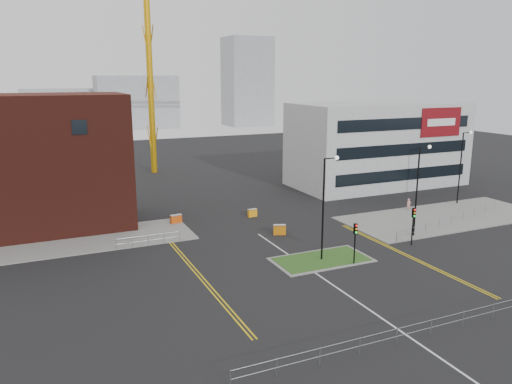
# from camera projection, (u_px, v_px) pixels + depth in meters

# --- Properties ---
(ground) EXTENTS (200.00, 200.00, 0.00)m
(ground) POSITION_uv_depth(u_px,v_px,m) (356.00, 301.00, 35.79)
(ground) COLOR black
(ground) RESTS_ON ground
(pavement_left) EXTENTS (28.00, 8.00, 0.12)m
(pavement_left) POSITION_uv_depth(u_px,v_px,m) (45.00, 245.00, 47.38)
(pavement_left) COLOR slate
(pavement_left) RESTS_ON ground
(pavement_right) EXTENTS (24.00, 10.00, 0.12)m
(pavement_right) POSITION_uv_depth(u_px,v_px,m) (444.00, 217.00, 56.98)
(pavement_right) COLOR slate
(pavement_right) RESTS_ON ground
(island_kerb) EXTENTS (8.60, 4.60, 0.08)m
(island_kerb) POSITION_uv_depth(u_px,v_px,m) (321.00, 260.00, 43.69)
(island_kerb) COLOR slate
(island_kerb) RESTS_ON ground
(grass_island) EXTENTS (8.00, 4.00, 0.12)m
(grass_island) POSITION_uv_depth(u_px,v_px,m) (321.00, 260.00, 43.69)
(grass_island) COLOR #244517
(grass_island) RESTS_ON ground
(brick_building) EXTENTS (24.20, 10.07, 14.24)m
(brick_building) POSITION_uv_depth(u_px,v_px,m) (5.00, 167.00, 49.99)
(brick_building) COLOR #4C1A13
(brick_building) RESTS_ON ground
(office_block) EXTENTS (25.00, 12.20, 12.00)m
(office_block) POSITION_uv_depth(u_px,v_px,m) (377.00, 144.00, 73.21)
(office_block) COLOR #A8ABAD
(office_block) RESTS_ON ground
(tower_crane) EXTENTS (52.96, 4.20, 39.35)m
(tower_crane) POSITION_uv_depth(u_px,v_px,m) (183.00, 3.00, 79.73)
(tower_crane) COLOR #D2940C
(tower_crane) RESTS_ON ground
(streetlamp_island) EXTENTS (1.46, 0.36, 9.18)m
(streetlamp_island) POSITION_uv_depth(u_px,v_px,m) (326.00, 200.00, 42.56)
(streetlamp_island) COLOR black
(streetlamp_island) RESTS_ON ground
(streetlamp_right_near) EXTENTS (1.46, 0.36, 9.18)m
(streetlamp_right_near) POSITION_uv_depth(u_px,v_px,m) (419.00, 184.00, 49.12)
(streetlamp_right_near) COLOR black
(streetlamp_right_near) RESTS_ON ground
(streetlamp_right_far) EXTENTS (1.46, 0.36, 9.18)m
(streetlamp_right_far) POSITION_uv_depth(u_px,v_px,m) (462.00, 162.00, 61.80)
(streetlamp_right_far) COLOR black
(streetlamp_right_far) RESTS_ON ground
(traffic_light_island) EXTENTS (0.28, 0.33, 3.65)m
(traffic_light_island) POSITION_uv_depth(u_px,v_px,m) (355.00, 236.00, 42.12)
(traffic_light_island) COLOR black
(traffic_light_island) RESTS_ON ground
(traffic_light_right) EXTENTS (0.28, 0.33, 3.65)m
(traffic_light_right) POSITION_uv_depth(u_px,v_px,m) (413.00, 219.00, 47.08)
(traffic_light_right) COLOR black
(traffic_light_right) RESTS_ON ground
(railing_front) EXTENTS (24.05, 0.05, 1.10)m
(railing_front) POSITION_uv_depth(u_px,v_px,m) (415.00, 328.00, 30.28)
(railing_front) COLOR gray
(railing_front) RESTS_ON ground
(railing_left) EXTENTS (6.05, 0.05, 1.10)m
(railing_left) POSITION_uv_depth(u_px,v_px,m) (148.00, 238.00, 47.25)
(railing_left) COLOR gray
(railing_left) RESTS_ON ground
(railing_right) EXTENTS (19.05, 5.05, 1.10)m
(railing_right) POSITION_uv_depth(u_px,v_px,m) (451.00, 218.00, 54.00)
(railing_right) COLOR gray
(railing_right) RESTS_ON ground
(centre_line) EXTENTS (0.15, 30.00, 0.01)m
(centre_line) POSITION_uv_depth(u_px,v_px,m) (340.00, 290.00, 37.57)
(centre_line) COLOR silver
(centre_line) RESTS_ON ground
(yellow_left_a) EXTENTS (0.12, 24.00, 0.01)m
(yellow_left_a) POSITION_uv_depth(u_px,v_px,m) (194.00, 272.00, 41.10)
(yellow_left_a) COLOR gold
(yellow_left_a) RESTS_ON ground
(yellow_left_b) EXTENTS (0.12, 24.00, 0.01)m
(yellow_left_b) POSITION_uv_depth(u_px,v_px,m) (198.00, 271.00, 41.22)
(yellow_left_b) COLOR gold
(yellow_left_b) RESTS_ON ground
(yellow_right_a) EXTENTS (0.12, 20.00, 0.01)m
(yellow_right_a) POSITION_uv_depth(u_px,v_px,m) (405.00, 255.00, 44.90)
(yellow_right_a) COLOR gold
(yellow_right_a) RESTS_ON ground
(yellow_right_b) EXTENTS (0.12, 20.00, 0.01)m
(yellow_right_b) POSITION_uv_depth(u_px,v_px,m) (407.00, 255.00, 45.02)
(yellow_right_b) COLOR gold
(yellow_right_b) RESTS_ON ground
(skyline_b) EXTENTS (24.00, 12.00, 16.00)m
(skyline_b) POSITION_uv_depth(u_px,v_px,m) (137.00, 102.00, 153.55)
(skyline_b) COLOR gray
(skyline_b) RESTS_ON ground
(skyline_c) EXTENTS (14.00, 12.00, 28.00)m
(skyline_c) POSITION_uv_depth(u_px,v_px,m) (247.00, 82.00, 161.68)
(skyline_c) COLOR gray
(skyline_c) RESTS_ON ground
(skyline_d) EXTENTS (30.00, 12.00, 12.00)m
(skyline_d) POSITION_uv_depth(u_px,v_px,m) (73.00, 108.00, 155.72)
(skyline_d) COLOR gray
(skyline_d) RESTS_ON ground
(pedestrian) EXTENTS (0.59, 0.41, 1.54)m
(pedestrian) POSITION_uv_depth(u_px,v_px,m) (409.00, 205.00, 59.42)
(pedestrian) COLOR #DB908D
(pedestrian) RESTS_ON ground
(barrier_left) EXTENTS (1.28, 0.57, 1.04)m
(barrier_left) POSITION_uv_depth(u_px,v_px,m) (176.00, 219.00, 54.34)
(barrier_left) COLOR #C5450A
(barrier_left) RESTS_ON ground
(barrier_mid) EXTENTS (1.13, 0.49, 0.92)m
(barrier_mid) POSITION_uv_depth(u_px,v_px,m) (252.00, 213.00, 57.14)
(barrier_mid) COLOR #FF9C0E
(barrier_mid) RESTS_ON ground
(barrier_right) EXTENTS (1.32, 0.82, 1.05)m
(barrier_right) POSITION_uv_depth(u_px,v_px,m) (280.00, 229.00, 50.65)
(barrier_right) COLOR #C76C0B
(barrier_right) RESTS_ON ground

